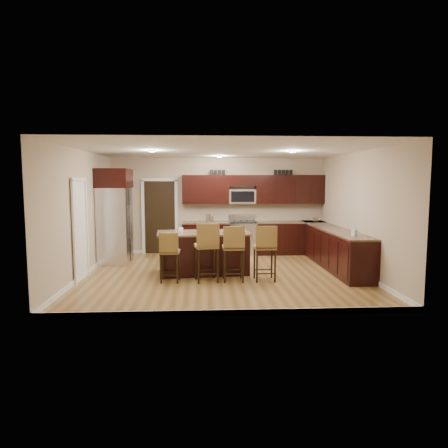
{
  "coord_description": "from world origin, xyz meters",
  "views": [
    {
      "loc": [
        -0.44,
        -8.62,
        2.04
      ],
      "look_at": [
        0.05,
        0.4,
        1.08
      ],
      "focal_mm": 32.0,
      "sensor_mm": 36.0,
      "label": 1
    }
  ],
  "objects": [
    {
      "name": "island_jar",
      "position": [
        -0.92,
        0.2,
        0.97
      ],
      "size": [
        0.1,
        0.1,
        0.1
      ],
      "primitive_type": "cylinder",
      "color": "white",
      "rests_on": "island"
    },
    {
      "name": "ceiling",
      "position": [
        0.0,
        0.0,
        2.7
      ],
      "size": [
        6.0,
        6.0,
        0.0
      ],
      "primitive_type": "plane",
      "rotation": [
        3.14,
        0.0,
        0.0
      ],
      "color": "silver",
      "rests_on": "wall_back"
    },
    {
      "name": "stool_left",
      "position": [
        -1.11,
        -0.64,
        0.64
      ],
      "size": [
        0.4,
        0.4,
        1.03
      ],
      "rotation": [
        0.0,
        0.0,
        -0.05
      ],
      "color": "olive",
      "rests_on": "floor"
    },
    {
      "name": "letter_decor",
      "position": [
        0.9,
        2.58,
        2.29
      ],
      "size": [
        2.2,
        0.03,
        0.15
      ],
      "primitive_type": null,
      "color": "black",
      "rests_on": "upper_cabinets"
    },
    {
      "name": "wall_left",
      "position": [
        -3.0,
        0.0,
        1.35
      ],
      "size": [
        0.0,
        5.5,
        5.5
      ],
      "primitive_type": "plane",
      "rotation": [
        1.57,
        0.0,
        1.57
      ],
      "color": "tan",
      "rests_on": "floor"
    },
    {
      "name": "island",
      "position": [
        -0.42,
        0.2,
        0.43
      ],
      "size": [
        2.11,
        1.23,
        0.92
      ],
      "rotation": [
        0.0,
        0.0,
        0.09
      ],
      "color": "black",
      "rests_on": "floor"
    },
    {
      "name": "wall_back",
      "position": [
        0.0,
        2.75,
        1.35
      ],
      "size": [
        6.0,
        0.0,
        6.0
      ],
      "primitive_type": "plane",
      "rotation": [
        1.57,
        0.0,
        0.0
      ],
      "color": "tan",
      "rests_on": "floor"
    },
    {
      "name": "stool_extra",
      "position": [
        0.83,
        -0.65,
        0.72
      ],
      "size": [
        0.44,
        0.44,
        1.15
      ],
      "rotation": [
        0.0,
        0.0,
        0.01
      ],
      "color": "olive",
      "rests_on": "floor"
    },
    {
      "name": "refrigerator",
      "position": [
        -2.62,
        1.39,
        1.2
      ],
      "size": [
        0.79,
        1.0,
        2.35
      ],
      "color": "silver",
      "rests_on": "floor"
    },
    {
      "name": "doorway",
      "position": [
        -1.65,
        2.73,
        1.03
      ],
      "size": [
        0.85,
        0.03,
        2.06
      ],
      "primitive_type": "cube",
      "color": "black",
      "rests_on": "floor"
    },
    {
      "name": "stool_right",
      "position": [
        0.18,
        -0.65,
        0.72
      ],
      "size": [
        0.44,
        0.44,
        1.15
      ],
      "rotation": [
        0.0,
        0.0,
        0.01
      ],
      "color": "olive",
      "rests_on": "floor"
    },
    {
      "name": "canister_tall",
      "position": [
        -0.28,
        2.45,
        1.03
      ],
      "size": [
        0.12,
        0.12,
        0.22
      ],
      "primitive_type": "cylinder",
      "color": "silver",
      "rests_on": "base_cabinets"
    },
    {
      "name": "floor",
      "position": [
        0.0,
        0.0,
        0.0
      ],
      "size": [
        6.0,
        6.0,
        0.0
      ],
      "primitive_type": "plane",
      "color": "olive",
      "rests_on": "ground"
    },
    {
      "name": "microwave",
      "position": [
        0.68,
        2.6,
        1.62
      ],
      "size": [
        0.76,
        0.31,
        0.4
      ],
      "primitive_type": "cube",
      "color": "silver",
      "rests_on": "upper_cabinets"
    },
    {
      "name": "wall_right",
      "position": [
        3.0,
        0.0,
        1.35
      ],
      "size": [
        0.0,
        5.5,
        5.5
      ],
      "primitive_type": "plane",
      "rotation": [
        1.57,
        0.0,
        -1.57
      ],
      "color": "tan",
      "rests_on": "floor"
    },
    {
      "name": "pantry_door",
      "position": [
        -2.98,
        -0.3,
        1.02
      ],
      "size": [
        0.03,
        0.8,
        2.04
      ],
      "primitive_type": "cube",
      "color": "white",
      "rests_on": "floor"
    },
    {
      "name": "soap_bottle",
      "position": [
        2.7,
        -0.6,
        1.02
      ],
      "size": [
        0.12,
        0.12,
        0.19
      ],
      "primitive_type": "imported",
      "rotation": [
        0.0,
        0.0,
        0.4
      ],
      "color": "#B2B2B2",
      "rests_on": "base_cabinets"
    },
    {
      "name": "stool_mid",
      "position": [
        -0.35,
        -0.65,
        0.76
      ],
      "size": [
        0.52,
        0.52,
        1.21
      ],
      "rotation": [
        0.0,
        0.0,
        0.16
      ],
      "color": "olive",
      "rests_on": "floor"
    },
    {
      "name": "fruit_bowl",
      "position": [
        2.75,
        2.45,
        0.95
      ],
      "size": [
        0.31,
        0.31,
        0.07
      ],
      "primitive_type": "imported",
      "rotation": [
        0.0,
        0.0,
        -0.18
      ],
      "color": "silver",
      "rests_on": "base_cabinets"
    },
    {
      "name": "canister_short",
      "position": [
        -0.19,
        2.45,
        1.0
      ],
      "size": [
        0.11,
        0.11,
        0.15
      ],
      "primitive_type": "cylinder",
      "color": "silver",
      "rests_on": "base_cabinets"
    },
    {
      "name": "base_cabinets",
      "position": [
        1.9,
        1.45,
        0.46
      ],
      "size": [
        4.02,
        3.96,
        0.92
      ],
      "color": "black",
      "rests_on": "floor"
    },
    {
      "name": "floor_mat",
      "position": [
        0.29,
        1.8,
        0.01
      ],
      "size": [
        0.9,
        0.66,
        0.01
      ],
      "primitive_type": "cube",
      "rotation": [
        0.0,
        0.0,
        0.14
      ],
      "color": "brown",
      "rests_on": "floor"
    },
    {
      "name": "range",
      "position": [
        0.68,
        2.45,
        0.47
      ],
      "size": [
        0.76,
        0.64,
        1.11
      ],
      "color": "silver",
      "rests_on": "floor"
    },
    {
      "name": "upper_cabinets",
      "position": [
        1.04,
        2.58,
        1.84
      ],
      "size": [
        4.0,
        0.33,
        0.8
      ],
      "color": "black",
      "rests_on": "wall_back"
    }
  ]
}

